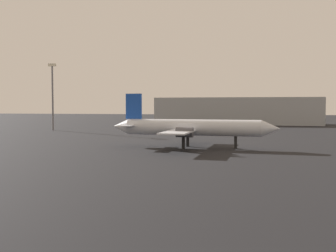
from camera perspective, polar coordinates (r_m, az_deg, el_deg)
The scene contains 3 objects.
airplane_on_taxiway at distance 65.38m, azimuth 3.36°, elevation -0.23°, with size 29.35×21.76×9.42m.
light_mast_left at distance 116.73m, azimuth -16.98°, elevation 4.80°, with size 2.40×0.50×19.61m.
terminal_building at distance 152.65m, azimuth 10.29°, elevation 2.25°, with size 63.01×18.07×10.42m, color #999EA3.
Camera 1 is at (2.03, -13.81, 7.26)m, focal length 40.52 mm.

